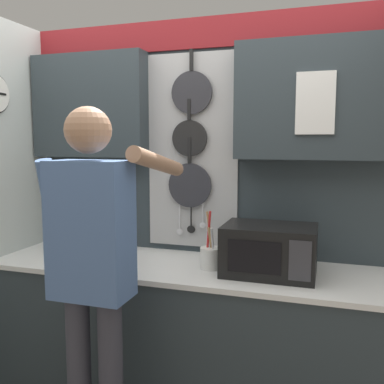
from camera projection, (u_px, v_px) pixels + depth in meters
The scene contains 6 objects.
base_cabinet_counter at pixel (182, 336), 2.63m from camera, with size 2.35×0.68×0.90m.
back_wall_unit at pixel (198, 163), 2.79m from camera, with size 2.92×0.22×2.42m.
microwave at pixel (269, 250), 2.38m from camera, with size 0.51×0.36×0.28m.
knife_block at pixel (84, 241), 2.75m from camera, with size 0.12×0.16×0.29m.
utensil_crock at pixel (210, 256), 2.49m from camera, with size 0.12×0.12×0.34m.
person at pixel (93, 256), 2.07m from camera, with size 0.54×0.70×1.80m.
Camera 1 is at (0.82, -2.37, 1.64)m, focal length 40.00 mm.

